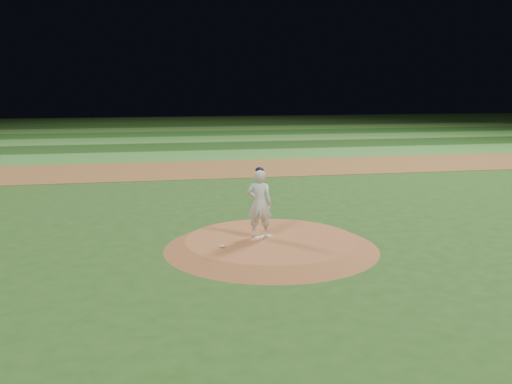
# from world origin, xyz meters

# --- Properties ---
(ground) EXTENTS (120.00, 120.00, 0.00)m
(ground) POSITION_xyz_m (0.00, 0.00, 0.00)
(ground) COLOR #254D19
(ground) RESTS_ON ground
(infield_dirt_band) EXTENTS (70.00, 6.00, 0.02)m
(infield_dirt_band) POSITION_xyz_m (0.00, 14.00, 0.01)
(infield_dirt_band) COLOR brown
(infield_dirt_band) RESTS_ON ground
(outfield_stripe_0) EXTENTS (70.00, 5.00, 0.02)m
(outfield_stripe_0) POSITION_xyz_m (0.00, 19.50, 0.01)
(outfield_stripe_0) COLOR #397B2C
(outfield_stripe_0) RESTS_ON ground
(outfield_stripe_1) EXTENTS (70.00, 5.00, 0.02)m
(outfield_stripe_1) POSITION_xyz_m (0.00, 24.50, 0.01)
(outfield_stripe_1) COLOR #1B3F14
(outfield_stripe_1) RESTS_ON ground
(outfield_stripe_2) EXTENTS (70.00, 5.00, 0.02)m
(outfield_stripe_2) POSITION_xyz_m (0.00, 29.50, 0.01)
(outfield_stripe_2) COLOR #3D7D2D
(outfield_stripe_2) RESTS_ON ground
(outfield_stripe_3) EXTENTS (70.00, 5.00, 0.02)m
(outfield_stripe_3) POSITION_xyz_m (0.00, 34.50, 0.01)
(outfield_stripe_3) COLOR #1D4C18
(outfield_stripe_3) RESTS_ON ground
(outfield_stripe_4) EXTENTS (70.00, 5.00, 0.02)m
(outfield_stripe_4) POSITION_xyz_m (0.00, 39.50, 0.01)
(outfield_stripe_4) COLOR #3C6B27
(outfield_stripe_4) RESTS_ON ground
(outfield_stripe_5) EXTENTS (70.00, 5.00, 0.02)m
(outfield_stripe_5) POSITION_xyz_m (0.00, 44.50, 0.01)
(outfield_stripe_5) COLOR #1B4215
(outfield_stripe_5) RESTS_ON ground
(pitchers_mound) EXTENTS (5.50, 5.50, 0.25)m
(pitchers_mound) POSITION_xyz_m (0.00, 0.00, 0.12)
(pitchers_mound) COLOR #9C5A30
(pitchers_mound) RESTS_ON ground
(pitching_rubber) EXTENTS (0.53, 0.31, 0.03)m
(pitching_rubber) POSITION_xyz_m (-0.16, 0.21, 0.26)
(pitching_rubber) COLOR white
(pitching_rubber) RESTS_ON pitchers_mound
(rosin_bag) EXTENTS (0.12, 0.12, 0.07)m
(rosin_bag) POSITION_xyz_m (-1.34, -0.54, 0.28)
(rosin_bag) COLOR silver
(rosin_bag) RESTS_ON pitchers_mound
(pitcher_on_mound) EXTENTS (0.76, 0.63, 1.83)m
(pitcher_on_mound) POSITION_xyz_m (-0.26, 0.23, 1.15)
(pitcher_on_mound) COLOR white
(pitcher_on_mound) RESTS_ON pitchers_mound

